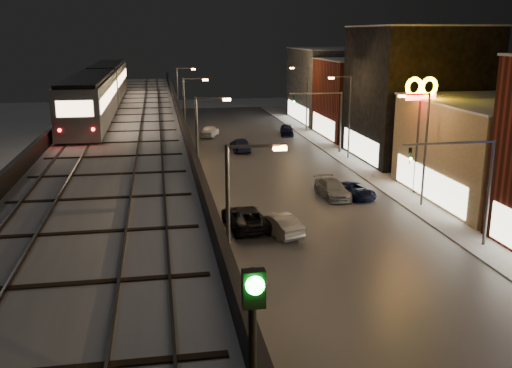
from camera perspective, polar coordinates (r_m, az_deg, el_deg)
road_surface at (r=47.82m, az=3.77°, el=-1.38°), size 17.00×120.00×0.06m
sidewalk_right at (r=51.03m, az=14.75°, el=-0.76°), size 4.00×120.00×0.14m
under_viaduct_pavement at (r=46.62m, az=-12.60°, el=-2.14°), size 11.00×120.00×0.06m
elevated_viaduct at (r=42.24m, az=-13.20°, el=3.88°), size 9.00×100.00×6.30m
viaduct_trackbed at (r=42.23m, az=-13.26°, el=4.94°), size 8.40×100.00×0.32m
viaduct_parapet_streetside at (r=42.14m, az=-7.35°, el=5.83°), size 0.30×100.00×1.10m
viaduct_parapet_far at (r=42.67m, az=-19.14°, el=5.24°), size 0.30×100.00×1.10m
building_c at (r=50.68m, az=23.16°, el=3.08°), size 12.20×15.20×8.16m
building_d at (r=64.10m, az=15.72°, el=8.67°), size 12.20×13.20×14.16m
building_e at (r=77.11m, az=11.17°, el=8.41°), size 12.20×12.20×10.16m
building_f at (r=90.22m, az=8.01°, el=9.76°), size 12.20×16.20×11.16m
streetlight_left_1 at (r=24.21m, az=-2.17°, el=-4.80°), size 2.57×0.28×9.00m
streetlight_left_2 at (r=41.51m, az=-5.52°, el=3.48°), size 2.57×0.28×9.00m
streetlight_right_2 at (r=46.05m, az=16.33°, el=4.08°), size 2.56×0.28×9.00m
streetlight_left_3 at (r=59.24m, az=-6.90°, el=6.86°), size 2.57×0.28×9.00m
streetlight_right_3 at (r=62.50m, az=9.13°, el=7.19°), size 2.56×0.28×9.00m
streetlight_left_4 at (r=77.09m, az=-7.64°, el=8.67°), size 2.57×0.28×9.00m
streetlight_right_4 at (r=79.62m, az=4.93°, el=8.94°), size 2.56×0.28×9.00m
traffic_light_rig_a at (r=38.05m, az=20.90°, el=0.37°), size 6.10×0.34×7.00m
traffic_light_rig_b at (r=65.14m, az=7.51°, el=6.90°), size 6.10×0.34×7.00m
subway_train at (r=55.62m, az=-15.24°, el=9.23°), size 3.02×36.62×3.61m
rail_signal at (r=9.08m, az=-0.26°, el=-14.11°), size 0.38×0.45×3.32m
car_near_white at (r=38.91m, az=2.20°, el=-4.09°), size 2.96×4.80×1.49m
car_mid_silver at (r=40.13m, az=-1.06°, el=-3.45°), size 3.19×5.81×1.54m
car_mid_dark at (r=66.48m, az=-1.56°, el=3.88°), size 2.05×4.99×1.44m
car_far_white at (r=76.14m, az=-4.64°, el=5.28°), size 3.15×4.81×1.52m
car_onc_dark at (r=48.23m, az=9.78°, el=-0.71°), size 3.27×4.80×1.22m
car_onc_white at (r=48.09m, az=7.66°, el=-0.54°), size 2.33×5.05×1.43m
car_onc_red at (r=77.25m, az=3.11°, el=5.41°), size 2.44×4.50×1.45m
sign_mcdonalds at (r=49.31m, az=16.14°, el=8.09°), size 2.95×0.62×9.92m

